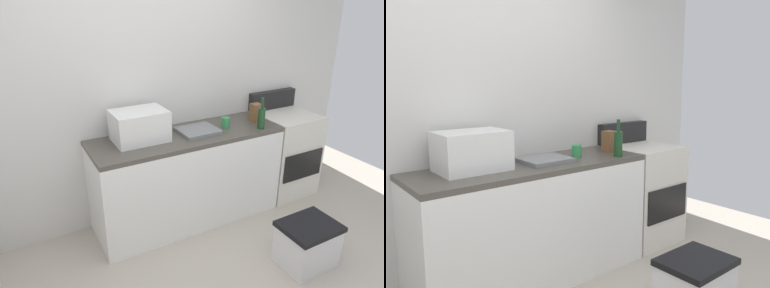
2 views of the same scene
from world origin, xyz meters
TOP-DOWN VIEW (x-y plane):
  - wall_back at (0.00, 1.55)m, footprint 5.00×0.10m
  - kitchen_counter at (0.30, 1.20)m, footprint 1.80×0.60m
  - stove_oven at (1.52, 1.21)m, footprint 0.60×0.61m
  - microwave at (-0.14, 1.27)m, footprint 0.46×0.34m
  - sink_basin at (0.41, 1.20)m, footprint 0.36×0.32m
  - wine_bottle at (0.99, 1.00)m, footprint 0.07×0.07m
  - coffee_mug at (0.71, 1.18)m, footprint 0.08×0.08m
  - knife_block at (1.08, 1.19)m, footprint 0.10×0.10m
  - storage_bin at (0.84, 0.14)m, footprint 0.46×0.36m

SIDE VIEW (x-z plane):
  - storage_bin at x=0.84m, z-range 0.00..0.38m
  - kitchen_counter at x=0.30m, z-range 0.00..0.90m
  - stove_oven at x=1.52m, z-range -0.08..1.02m
  - sink_basin at x=0.41m, z-range 0.90..0.93m
  - coffee_mug at x=0.71m, z-range 0.90..1.00m
  - knife_block at x=1.08m, z-range 0.90..1.08m
  - wine_bottle at x=0.99m, z-range 0.86..1.16m
  - microwave at x=-0.14m, z-range 0.90..1.17m
  - wall_back at x=0.00m, z-range 0.00..2.60m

